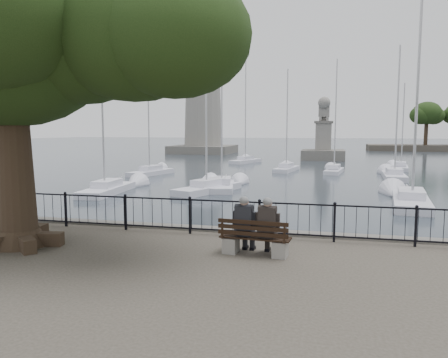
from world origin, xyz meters
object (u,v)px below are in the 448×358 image
(person_left, at_px, (245,227))
(tree, at_px, (39,32))
(lion_monument, at_px, (323,144))
(bench, at_px, (255,242))
(person_right, at_px, (268,228))
(lighthouse, at_px, (203,76))

(person_left, xyz_separation_m, tree, (-5.02, -0.54, 4.68))
(person_left, xyz_separation_m, lion_monument, (1.09, 49.02, 0.40))
(bench, relative_size, lion_monument, 0.21)
(person_right, bearing_deg, person_left, 174.97)
(tree, bearing_deg, lighthouse, 102.71)
(lighthouse, relative_size, lion_monument, 3.71)
(lion_monument, bearing_deg, lighthouse, 148.91)
(lighthouse, bearing_deg, tree, -77.29)
(person_right, relative_size, lighthouse, 0.05)
(person_right, bearing_deg, lighthouse, 107.67)
(person_left, relative_size, tree, 0.14)
(person_right, distance_m, tree, 7.30)
(tree, bearing_deg, lion_monument, 82.98)
(lighthouse, distance_m, lion_monument, 25.76)
(person_left, height_order, tree, tree)
(person_left, height_order, lighthouse, lighthouse)
(bench, relative_size, lighthouse, 0.06)
(bench, bearing_deg, person_right, 12.43)
(lion_monument, bearing_deg, tree, -97.02)
(person_right, bearing_deg, lion_monument, 89.39)
(tree, distance_m, lighthouse, 63.51)
(lighthouse, bearing_deg, bench, -72.62)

